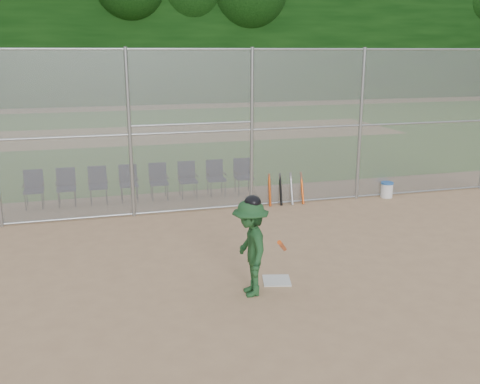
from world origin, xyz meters
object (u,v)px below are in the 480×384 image
object	(u,v)px
home_plate	(277,280)
water_cooler	(387,190)
batter_at_plate	(250,247)
chair_0	(34,190)

from	to	relation	value
home_plate	water_cooler	xyz separation A→B (m)	(4.75, 4.42, 0.21)
home_plate	batter_at_plate	bearing A→B (deg)	-149.03
chair_0	home_plate	bearing A→B (deg)	-52.91
chair_0	batter_at_plate	bearing A→B (deg)	-58.20
home_plate	chair_0	world-z (taller)	chair_0
batter_at_plate	chair_0	bearing A→B (deg)	121.80
batter_at_plate	chair_0	world-z (taller)	batter_at_plate
home_plate	chair_0	xyz separation A→B (m)	(-4.49, 5.94, 0.47)
batter_at_plate	water_cooler	xyz separation A→B (m)	(5.34, 4.78, -0.60)
home_plate	batter_at_plate	world-z (taller)	batter_at_plate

